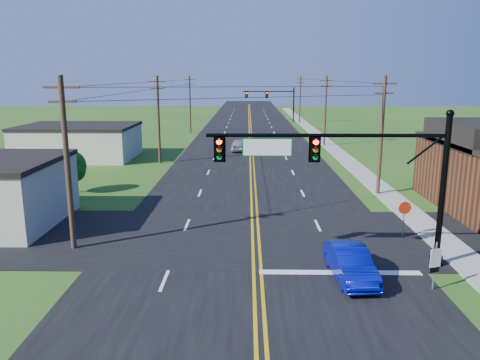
{
  "coord_description": "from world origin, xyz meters",
  "views": [
    {
      "loc": [
        -0.32,
        -13.28,
        8.94
      ],
      "look_at": [
        -0.68,
        10.0,
        3.76
      ],
      "focal_mm": 35.0,
      "sensor_mm": 36.0,
      "label": 1
    }
  ],
  "objects_px": {
    "route_sign": "(435,262)",
    "signal_mast_far": "(272,99)",
    "signal_mast_main": "(348,169)",
    "stop_sign": "(405,212)",
    "blue_car": "(350,264)"
  },
  "relations": [
    {
      "from": "route_sign",
      "to": "signal_mast_far",
      "type": "bearing_deg",
      "value": 73.21
    },
    {
      "from": "signal_mast_main",
      "to": "stop_sign",
      "type": "distance_m",
      "value": 6.6
    },
    {
      "from": "route_sign",
      "to": "signal_mast_main",
      "type": "bearing_deg",
      "value": 121.58
    },
    {
      "from": "stop_sign",
      "to": "signal_mast_main",
      "type": "bearing_deg",
      "value": -142.05
    },
    {
      "from": "signal_mast_main",
      "to": "signal_mast_far",
      "type": "xyz_separation_m",
      "value": [
        0.1,
        72.0,
        -0.2
      ]
    },
    {
      "from": "signal_mast_main",
      "to": "stop_sign",
      "type": "relative_size",
      "value": 5.31
    },
    {
      "from": "signal_mast_far",
      "to": "stop_sign",
      "type": "height_order",
      "value": "signal_mast_far"
    },
    {
      "from": "blue_car",
      "to": "signal_mast_far",
      "type": "bearing_deg",
      "value": 85.82
    },
    {
      "from": "blue_car",
      "to": "route_sign",
      "type": "relative_size",
      "value": 2.03
    },
    {
      "from": "signal_mast_far",
      "to": "route_sign",
      "type": "bearing_deg",
      "value": -87.55
    },
    {
      "from": "signal_mast_far",
      "to": "blue_car",
      "type": "distance_m",
      "value": 73.68
    },
    {
      "from": "signal_mast_main",
      "to": "blue_car",
      "type": "bearing_deg",
      "value": -90.77
    },
    {
      "from": "route_sign",
      "to": "stop_sign",
      "type": "relative_size",
      "value": 1.02
    },
    {
      "from": "stop_sign",
      "to": "signal_mast_far",
      "type": "bearing_deg",
      "value": 87.65
    },
    {
      "from": "signal_mast_far",
      "to": "route_sign",
      "type": "height_order",
      "value": "signal_mast_far"
    }
  ]
}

